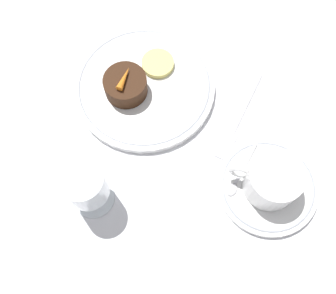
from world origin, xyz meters
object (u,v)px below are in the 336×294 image
(wine_glass, at_px, (86,187))
(fork, at_px, (236,124))
(dinner_plate, at_px, (145,87))
(dessert_cake, at_px, (126,85))
(coffee_cup, at_px, (273,180))

(wine_glass, xyz_separation_m, fork, (-0.20, -0.18, -0.06))
(wine_glass, height_order, fork, wine_glass)
(dinner_plate, xyz_separation_m, fork, (-0.17, 0.03, -0.01))
(wine_glass, height_order, dessert_cake, wine_glass)
(coffee_cup, distance_m, fork, 0.12)
(coffee_cup, height_order, fork, coffee_cup)
(dinner_plate, distance_m, fork, 0.17)
(dinner_plate, distance_m, dessert_cake, 0.04)
(dinner_plate, relative_size, fork, 1.39)
(wine_glass, bearing_deg, dinner_plate, -97.64)
(dinner_plate, bearing_deg, fork, 169.58)
(wine_glass, distance_m, dessert_cake, 0.20)
(fork, height_order, dessert_cake, dessert_cake)
(fork, bearing_deg, dinner_plate, -10.42)
(fork, bearing_deg, coffee_cup, 124.42)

